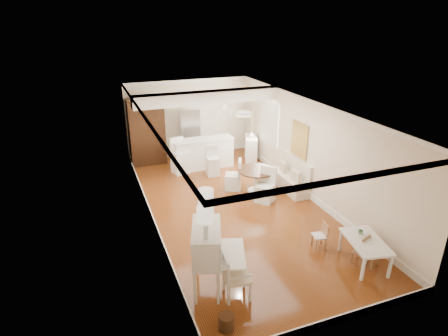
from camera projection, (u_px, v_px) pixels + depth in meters
room at (232, 135)px, 9.82m from camera, size 9.00×9.04×2.82m
secretary_bureau at (207, 258)px, 7.05m from camera, size 1.33×1.34×1.33m
gustavian_armchair at (237, 276)px, 6.89m from camera, size 0.58×0.58×0.90m
wicker_basket at (226, 322)px, 6.28m from camera, size 0.36×0.36×0.28m
kids_table at (364, 252)px, 7.87m from camera, size 0.92×1.26×0.57m
kids_chair_a at (360, 252)px, 7.86m from camera, size 0.36×0.36×0.58m
kids_chair_b at (319, 235)px, 8.44m from camera, size 0.34×0.34×0.60m
kids_chair_c at (370, 252)px, 7.80m from camera, size 0.40×0.40×0.64m
banquette at (290, 174)px, 11.17m from camera, size 0.52×1.60×0.98m
dining_table at (256, 181)px, 10.99m from camera, size 1.43×1.43×0.74m
slip_chair_near at (265, 185)px, 10.45m from camera, size 0.68×0.68×0.99m
slip_chair_far at (233, 174)px, 11.22m from camera, size 0.61×0.60×0.94m
breakfast_counter at (203, 153)px, 12.80m from camera, size 2.05×0.65×1.03m
bar_stool_left at (180, 156)px, 12.30m from camera, size 0.57×0.57×1.20m
bar_stool_right at (213, 161)px, 12.17m from camera, size 0.42×0.42×0.97m
pantry_cabinet at (147, 132)px, 12.94m from camera, size 1.20×0.60×2.30m
fridge at (200, 133)px, 13.63m from camera, size 0.75×0.65×1.80m
sideboard at (251, 148)px, 13.51m from camera, size 0.72×1.00×0.87m
pencil_cup at (360, 232)px, 7.99m from camera, size 0.12×0.12×0.08m
branch_vase at (251, 134)px, 13.29m from camera, size 0.24×0.24×0.20m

